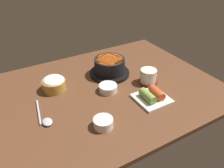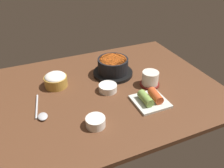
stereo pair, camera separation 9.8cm
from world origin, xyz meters
TOP-DOWN VIEW (x-y plane):
  - dining_table at (0.00, 0.00)cm, footprint 100.00×76.00cm
  - stone_pot at (7.75, 10.26)cm, footprint 19.33×19.33cm
  - rice_bowl at (-20.03, 10.73)cm, footprint 10.19×10.19cm
  - tea_cup_with_saucer at (19.33, -5.22)cm, footprint 9.02×9.02cm
  - banchan_cup_center at (0.40, -2.06)cm, footprint 8.01×8.01cm
  - kimchi_plate at (12.64, -16.62)cm, footprint 13.30×13.30cm
  - side_bowl_near at (-12.36, -20.65)cm, footprint 7.10×7.10cm
  - spoon at (-29.53, -6.63)cm, footprint 4.67×17.45cm

SIDE VIEW (x-z plane):
  - dining_table at x=0.00cm, z-range 0.00..2.00cm
  - spoon at x=-29.53cm, z-range 1.94..3.29cm
  - banchan_cup_center at x=0.40cm, z-range 2.12..5.20cm
  - kimchi_plate at x=12.64cm, z-range 1.43..5.97cm
  - side_bowl_near at x=-12.36cm, z-range 2.13..5.66cm
  - rice_bowl at x=-20.03cm, z-range 2.03..8.61cm
  - tea_cup_with_saucer at x=19.33cm, z-range 1.97..8.70cm
  - stone_pot at x=7.75cm, z-range 1.80..10.20cm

